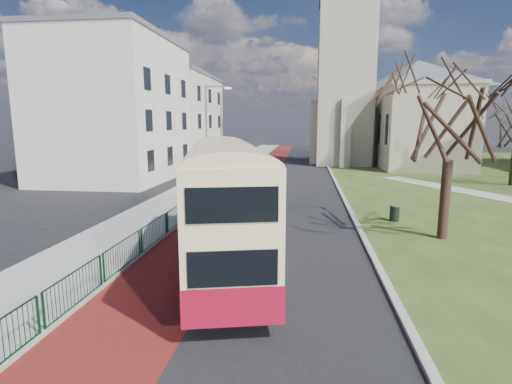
% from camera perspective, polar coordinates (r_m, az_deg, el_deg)
% --- Properties ---
extents(ground, '(160.00, 160.00, 0.00)m').
position_cam_1_polar(ground, '(14.84, -6.75, -10.73)').
color(ground, black).
rests_on(ground, ground).
extents(road_carriageway, '(9.00, 120.00, 0.01)m').
position_cam_1_polar(road_carriageway, '(33.94, 3.78, 1.01)').
color(road_carriageway, black).
rests_on(road_carriageway, ground).
extents(bus_lane, '(3.40, 120.00, 0.01)m').
position_cam_1_polar(bus_lane, '(34.19, -0.74, 1.10)').
color(bus_lane, '#591414').
rests_on(bus_lane, ground).
extents(pavement_west, '(4.00, 120.00, 0.12)m').
position_cam_1_polar(pavement_west, '(34.90, -6.94, 1.29)').
color(pavement_west, gray).
rests_on(pavement_west, ground).
extents(kerb_west, '(0.25, 120.00, 0.13)m').
position_cam_1_polar(kerb_west, '(34.47, -3.71, 1.25)').
color(kerb_west, '#999993').
rests_on(kerb_west, ground).
extents(kerb_east, '(0.25, 80.00, 0.13)m').
position_cam_1_polar(kerb_east, '(35.95, 11.31, 1.43)').
color(kerb_east, '#999993').
rests_on(kerb_east, ground).
extents(pedestrian_railing, '(0.07, 24.00, 1.12)m').
position_cam_1_polar(pedestrian_railing, '(19.17, -12.54, -4.43)').
color(pedestrian_railing, '#0B3219').
rests_on(pedestrian_railing, ground).
extents(gothic_church, '(16.38, 18.00, 40.00)m').
position_cam_1_polar(gothic_church, '(52.89, 17.86, 18.01)').
color(gothic_church, gray).
rests_on(gothic_church, ground).
extents(street_block_near, '(10.30, 14.30, 13.00)m').
position_cam_1_polar(street_block_near, '(39.54, -19.42, 11.19)').
color(street_block_near, beige).
rests_on(street_block_near, ground).
extents(street_block_far, '(10.30, 16.30, 11.50)m').
position_cam_1_polar(street_block_far, '(54.35, -11.79, 10.22)').
color(street_block_far, beige).
rests_on(street_block_far, ground).
extents(streetlamp, '(2.13, 0.18, 8.00)m').
position_cam_1_polar(streetlamp, '(32.43, -6.83, 8.69)').
color(streetlamp, gray).
rests_on(streetlamp, pavement_west).
extents(bus, '(4.78, 10.77, 4.39)m').
position_cam_1_polar(bus, '(14.17, -4.43, -1.15)').
color(bus, maroon).
rests_on(bus, ground).
extents(winter_tree_near, '(7.47, 7.47, 9.17)m').
position_cam_1_polar(winter_tree_near, '(19.46, 26.38, 12.35)').
color(winter_tree_near, '#322019').
rests_on(winter_tree_near, grass_green).
extents(litter_bin, '(0.67, 0.67, 0.86)m').
position_cam_1_polar(litter_bin, '(22.48, 19.18, -2.85)').
color(litter_bin, black).
rests_on(litter_bin, grass_green).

